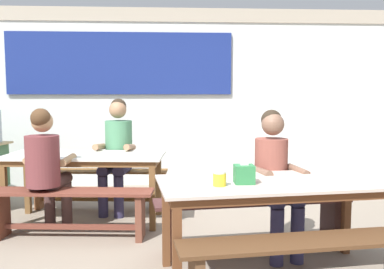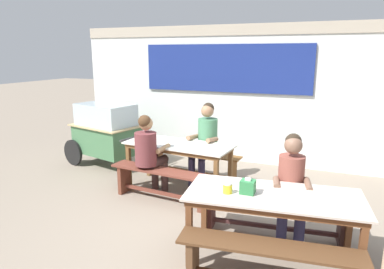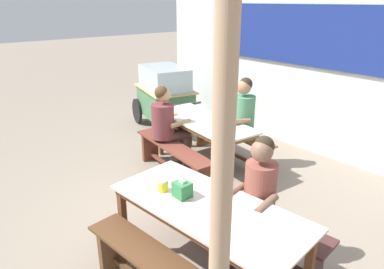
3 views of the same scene
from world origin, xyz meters
name	(u,v)px [view 1 (image 1 of 3)]	position (x,y,z in m)	size (l,w,h in m)	color
ground_plane	(165,254)	(0.00, 0.00, 0.00)	(40.00, 40.00, 0.00)	gray
backdrop_wall	(164,93)	(-0.02, 2.76, 1.38)	(7.44, 0.23, 2.61)	silver
dining_table_far	(85,161)	(-0.86, 0.96, 0.65)	(1.72, 0.82, 0.73)	silver
dining_table_near	(274,190)	(0.82, -0.47, 0.66)	(1.79, 0.94, 0.73)	beige
bench_far_back	(98,184)	(-0.81, 1.48, 0.30)	(1.67, 0.41, 0.46)	brown
bench_far_front	(70,206)	(-0.90, 0.45, 0.31)	(1.59, 0.43, 0.46)	brown
bench_near_back	(252,215)	(0.76, 0.04, 0.32)	(1.74, 0.51, 0.46)	#482826
bench_near_front	(303,264)	(0.88, -0.98, 0.31)	(1.63, 0.48, 0.46)	#55351E
person_left_back_turned	(46,164)	(-1.14, 0.55, 0.71)	(0.46, 0.56, 1.24)	#48302D
person_center_facing	(117,148)	(-0.57, 1.38, 0.74)	(0.47, 0.58, 1.31)	#332F51
person_right_near_table	(275,173)	(0.94, -0.02, 0.70)	(0.44, 0.54, 1.24)	#2F2D51
tissue_box	(244,174)	(0.57, -0.55, 0.80)	(0.14, 0.13, 0.16)	#2F7B44
condiment_jar	(220,179)	(0.39, -0.61, 0.78)	(0.09, 0.09, 0.10)	yellow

